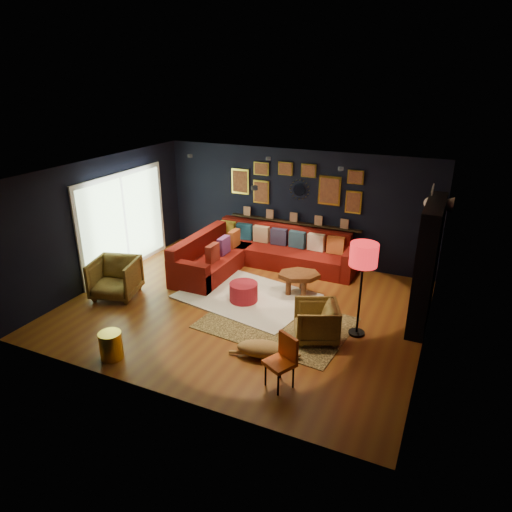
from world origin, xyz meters
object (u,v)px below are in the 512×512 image
at_px(orange_chair, 283,357).
at_px(floor_lamp, 364,259).
at_px(armchair_right, 316,320).
at_px(sectional, 254,255).
at_px(gold_stool, 111,345).
at_px(pouf, 244,292).
at_px(dog, 263,346).
at_px(armchair_left, 115,276).
at_px(coffee_table, 299,277).

relative_size(orange_chair, floor_lamp, 0.48).
bearing_deg(armchair_right, orange_chair, -25.87).
distance_m(sectional, gold_stool, 4.19).
distance_m(pouf, orange_chair, 2.63).
xyz_separation_m(orange_chair, dog, (-0.53, 0.51, -0.27)).
xyz_separation_m(orange_chair, floor_lamp, (0.65, 1.80, 0.93)).
relative_size(armchair_left, dog, 0.75).
bearing_deg(coffee_table, dog, -84.15).
xyz_separation_m(sectional, gold_stool, (-0.54, -4.16, -0.10)).
bearing_deg(dog, coffee_table, 83.21).
bearing_deg(armchair_left, orange_chair, -32.47).
xyz_separation_m(coffee_table, dog, (0.24, -2.30, -0.18)).
height_order(sectional, gold_stool, sectional).
height_order(floor_lamp, dog, floor_lamp).
height_order(pouf, floor_lamp, floor_lamp).
distance_m(gold_stool, orange_chair, 2.74).
xyz_separation_m(armchair_right, orange_chair, (-0.05, -1.37, 0.10)).
bearing_deg(pouf, sectional, 107.83).
distance_m(armchair_left, armchair_right, 4.11).
xyz_separation_m(armchair_left, gold_stool, (1.37, -1.72, -0.21)).
xyz_separation_m(pouf, gold_stool, (-1.06, -2.55, 0.01)).
xyz_separation_m(floor_lamp, dog, (-1.18, -1.30, -1.20)).
relative_size(pouf, gold_stool, 1.24).
xyz_separation_m(coffee_table, armchair_right, (0.82, -1.44, -0.02)).
bearing_deg(floor_lamp, pouf, 173.74).
xyz_separation_m(sectional, pouf, (0.52, -1.61, -0.11)).
distance_m(pouf, gold_stool, 2.76).
distance_m(sectional, pouf, 1.69).
relative_size(coffee_table, floor_lamp, 0.63).
bearing_deg(pouf, armchair_right, -22.25).
height_order(coffee_table, orange_chair, orange_chair).
bearing_deg(coffee_table, sectional, 148.28).
distance_m(armchair_left, orange_chair, 4.23).
bearing_deg(dog, pouf, 112.75).
distance_m(pouf, dog, 1.90).
relative_size(floor_lamp, dog, 1.45).
distance_m(armchair_left, floor_lamp, 4.84).
bearing_deg(armchair_right, floor_lamp, 102.45).
distance_m(armchair_right, dog, 1.05).
xyz_separation_m(coffee_table, floor_lamp, (1.42, -1.01, 1.02)).
bearing_deg(sectional, orange_chair, -59.66).
xyz_separation_m(pouf, armchair_left, (-2.42, -0.83, 0.22)).
distance_m(armchair_right, gold_stool, 3.31).
bearing_deg(gold_stool, coffee_table, 59.88).
height_order(sectional, coffee_table, sectional).
bearing_deg(orange_chair, pouf, 156.01).
relative_size(sectional, coffee_table, 3.26).
relative_size(armchair_right, dog, 0.63).
relative_size(pouf, armchair_right, 0.77).
distance_m(sectional, armchair_left, 3.10).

